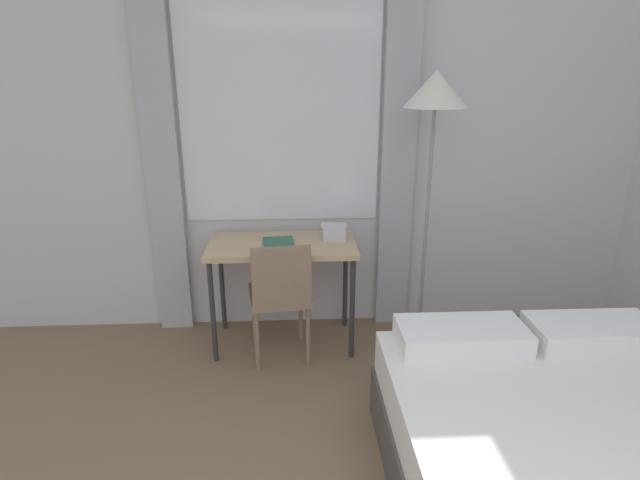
% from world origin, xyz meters
% --- Properties ---
extents(wall_back_with_window, '(5.72, 0.13, 2.70)m').
position_xyz_m(wall_back_with_window, '(-0.03, 3.33, 1.35)').
color(wall_back_with_window, silver).
rests_on(wall_back_with_window, ground_plane).
extents(desk, '(1.02, 0.55, 0.77)m').
position_xyz_m(desk, '(-0.28, 2.98, 0.70)').
color(desk, tan).
rests_on(desk, ground_plane).
extents(desk_chair, '(0.45, 0.45, 0.86)m').
position_xyz_m(desk_chair, '(-0.29, 2.75, 0.50)').
color(desk_chair, '#8C7259').
rests_on(desk_chair, ground_plane).
extents(standing_lamp, '(0.40, 0.40, 1.91)m').
position_xyz_m(standing_lamp, '(0.70, 2.91, 1.68)').
color(standing_lamp, '#4C4C51').
rests_on(standing_lamp, ground_plane).
extents(telephone, '(0.18, 0.17, 0.11)m').
position_xyz_m(telephone, '(0.09, 3.05, 0.82)').
color(telephone, silver).
rests_on(telephone, desk).
extents(book, '(0.22, 0.22, 0.02)m').
position_xyz_m(book, '(-0.30, 2.95, 0.79)').
color(book, '#33664C').
rests_on(book, desk).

